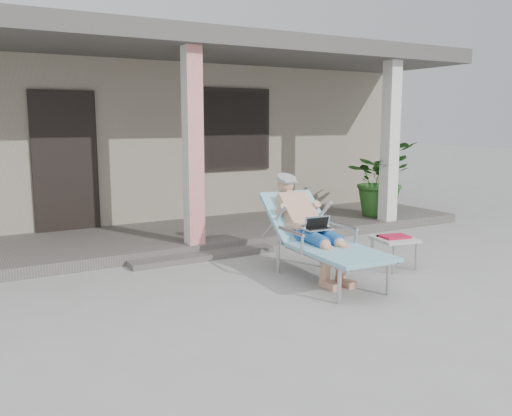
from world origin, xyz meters
TOP-DOWN VIEW (x-y plane):
  - ground at (0.00, 0.00)m, footprint 60.00×60.00m
  - house at (0.00, 6.50)m, footprint 10.40×5.40m
  - porch_deck at (0.00, 3.00)m, footprint 10.00×2.00m
  - porch_overhang at (0.00, 2.95)m, footprint 10.00×2.30m
  - porch_step at (0.00, 1.85)m, footprint 2.00×0.30m
  - lounger at (0.79, 0.47)m, footprint 0.81×1.94m
  - side_table at (1.84, 0.26)m, footprint 0.53×0.53m
  - potted_palm at (3.72, 2.60)m, footprint 1.41×1.31m

SIDE VIEW (x-z plane):
  - ground at x=0.00m, z-range 0.00..0.00m
  - porch_step at x=0.00m, z-range 0.00..0.07m
  - porch_deck at x=0.00m, z-range 0.00..0.15m
  - side_table at x=1.84m, z-range 0.14..0.56m
  - lounger at x=0.79m, z-range 0.14..1.38m
  - potted_palm at x=3.72m, z-range 0.15..1.45m
  - house at x=0.00m, z-range 0.02..3.32m
  - porch_overhang at x=0.00m, z-range 1.36..4.21m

